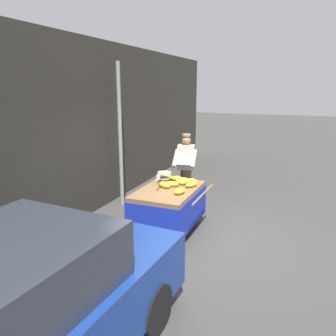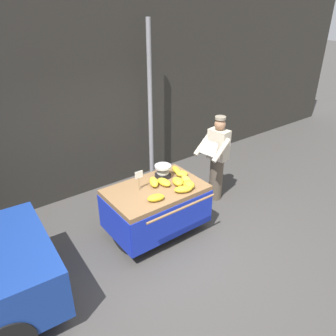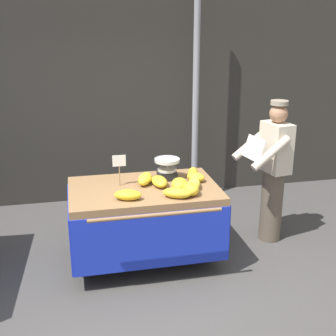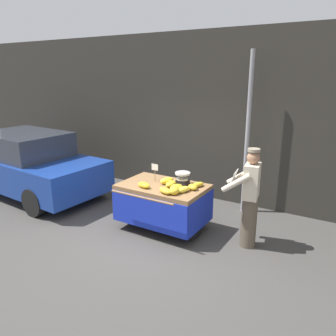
{
  "view_description": "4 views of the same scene",
  "coord_description": "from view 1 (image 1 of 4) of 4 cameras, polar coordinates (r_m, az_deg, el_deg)",
  "views": [
    {
      "loc": [
        -5.49,
        -1.71,
        2.77
      ],
      "look_at": [
        0.17,
        0.62,
        1.27
      ],
      "focal_mm": 35.65,
      "sensor_mm": 36.0,
      "label": 1
    },
    {
      "loc": [
        -2.51,
        -3.24,
        3.62
      ],
      "look_at": [
        0.25,
        0.44,
        1.26
      ],
      "focal_mm": 35.62,
      "sensor_mm": 36.0,
      "label": 2
    },
    {
      "loc": [
        -0.59,
        -3.8,
        2.57
      ],
      "look_at": [
        0.39,
        0.68,
        1.05
      ],
      "focal_mm": 47.72,
      "sensor_mm": 36.0,
      "label": 3
    },
    {
      "loc": [
        3.2,
        -4.32,
        2.87
      ],
      "look_at": [
        0.25,
        0.53,
        1.24
      ],
      "focal_mm": 35.49,
      "sensor_mm": 36.0,
      "label": 4
    }
  ],
  "objects": [
    {
      "name": "banana_bunch_3",
      "position": [
        6.03,
        2.04,
        -3.98
      ],
      "size": [
        0.3,
        0.21,
        0.1
      ],
      "primitive_type": "ellipsoid",
      "rotation": [
        0.0,
        0.0,
        1.3
      ],
      "color": "gold",
      "rests_on": "banana_cart"
    },
    {
      "name": "price_sign",
      "position": [
        6.1,
        -1.68,
        -1.86
      ],
      "size": [
        0.14,
        0.01,
        0.34
      ],
      "color": "#997A51",
      "rests_on": "banana_cart"
    },
    {
      "name": "ground_plane",
      "position": [
        6.39,
        4.67,
        -12.01
      ],
      "size": [
        60.0,
        60.0,
        0.0
      ],
      "primitive_type": "plane",
      "color": "#423F3D"
    },
    {
      "name": "banana_cart",
      "position": [
        6.42,
        0.08,
        -5.64
      ],
      "size": [
        1.6,
        1.22,
        0.88
      ],
      "color": "olive",
      "rests_on": "ground"
    },
    {
      "name": "banana_bunch_8",
      "position": [
        6.6,
        4.06,
        -2.32
      ],
      "size": [
        0.17,
        0.22,
        0.13
      ],
      "primitive_type": "ellipsoid",
      "rotation": [
        0.0,
        0.0,
        3.11
      ],
      "color": "gold",
      "rests_on": "banana_cart"
    },
    {
      "name": "banana_bunch_1",
      "position": [
        6.46,
        3.99,
        -2.81
      ],
      "size": [
        0.33,
        0.25,
        0.1
      ],
      "primitive_type": "ellipsoid",
      "rotation": [
        0.0,
        0.0,
        1.14
      ],
      "color": "gold",
      "rests_on": "banana_cart"
    },
    {
      "name": "banana_bunch_0",
      "position": [
        6.6,
        2.24,
        -2.37
      ],
      "size": [
        0.24,
        0.29,
        0.11
      ],
      "primitive_type": "ellipsoid",
      "rotation": [
        0.0,
        0.0,
        2.82
      ],
      "color": "gold",
      "rests_on": "banana_cart"
    },
    {
      "name": "banana_bunch_7",
      "position": [
        6.94,
        0.23,
        -1.63
      ],
      "size": [
        0.2,
        0.3,
        0.09
      ],
      "primitive_type": "ellipsoid",
      "rotation": [
        0.0,
        0.0,
        2.81
      ],
      "color": "gold",
      "rests_on": "banana_cart"
    },
    {
      "name": "banana_bunch_4",
      "position": [
        6.73,
        2.92,
        -2.09
      ],
      "size": [
        0.21,
        0.31,
        0.1
      ],
      "primitive_type": "ellipsoid",
      "rotation": [
        0.0,
        0.0,
        2.83
      ],
      "color": "yellow",
      "rests_on": "banana_cart"
    },
    {
      "name": "parked_car",
      "position": [
        3.53,
        -25.59,
        -22.74
      ],
      "size": [
        3.99,
        1.92,
        1.51
      ],
      "color": "navy",
      "rests_on": "ground"
    },
    {
      "name": "banana_bunch_6",
      "position": [
        6.87,
        1.52,
        -1.76
      ],
      "size": [
        0.25,
        0.25,
        0.1
      ],
      "primitive_type": "ellipsoid",
      "rotation": [
        0.0,
        0.0,
        0.82
      ],
      "color": "gold",
      "rests_on": "banana_cart"
    },
    {
      "name": "banana_bunch_5",
      "position": [
        6.38,
        -0.6,
        -2.88
      ],
      "size": [
        0.24,
        0.32,
        0.12
      ],
      "primitive_type": "ellipsoid",
      "rotation": [
        0.0,
        0.0,
        2.73
      ],
      "color": "yellow",
      "rests_on": "banana_cart"
    },
    {
      "name": "weighing_scale",
      "position": [
        6.65,
        -0.61,
        -1.68
      ],
      "size": [
        0.28,
        0.28,
        0.24
      ],
      "color": "black",
      "rests_on": "banana_cart"
    },
    {
      "name": "banana_bunch_2",
      "position": [
        6.48,
        0.62,
        -2.72
      ],
      "size": [
        0.17,
        0.29,
        0.1
      ],
      "primitive_type": "ellipsoid",
      "rotation": [
        0.0,
        0.0,
        0.06
      ],
      "color": "gold",
      "rests_on": "banana_cart"
    },
    {
      "name": "back_wall",
      "position": [
        7.09,
        -16.25,
        6.07
      ],
      "size": [
        16.0,
        0.24,
        3.78
      ],
      "primitive_type": "cube",
      "color": "#2D2B26",
      "rests_on": "ground"
    },
    {
      "name": "street_pole",
      "position": [
        7.77,
        -8.18,
        5.38
      ],
      "size": [
        0.09,
        0.09,
        3.32
      ],
      "primitive_type": "cylinder",
      "color": "gray",
      "rests_on": "ground"
    },
    {
      "name": "vendor_person",
      "position": [
        7.83,
        3.07,
        -0.27
      ],
      "size": [
        0.63,
        0.58,
        1.71
      ],
      "color": "brown",
      "rests_on": "ground"
    }
  ]
}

